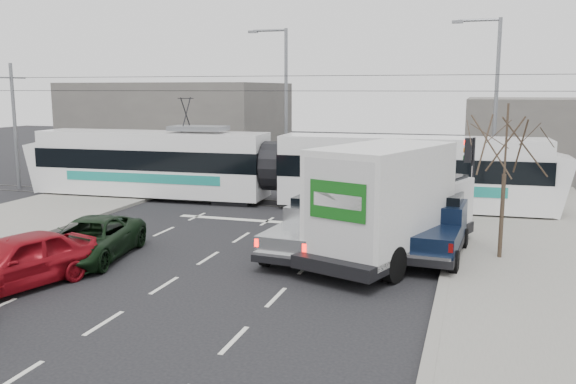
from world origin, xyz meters
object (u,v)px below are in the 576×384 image
(street_lamp_near, at_px, (492,99))
(tram, at_px, (273,167))
(silver_pickup, at_px, (312,227))
(green_car, at_px, (90,240))
(red_car, at_px, (17,261))
(street_lamp_far, at_px, (283,97))
(bare_tree, at_px, (506,146))
(traffic_signal, at_px, (469,163))
(navy_pickup, at_px, (435,228))
(box_truck, at_px, (392,204))

(street_lamp_near, xyz_separation_m, tram, (-10.05, -4.14, -3.29))
(silver_pickup, distance_m, green_car, 7.40)
(street_lamp_near, xyz_separation_m, red_car, (-12.85, -18.44, -4.32))
(street_lamp_far, relative_size, green_car, 1.84)
(green_car, height_order, red_car, red_car)
(bare_tree, relative_size, traffic_signal, 1.39)
(navy_pickup, bearing_deg, red_car, -144.49)
(green_car, bearing_deg, street_lamp_far, 76.54)
(red_car, bearing_deg, traffic_signal, 59.55)
(street_lamp_far, relative_size, navy_pickup, 1.79)
(silver_pickup, bearing_deg, box_truck, 3.58)
(bare_tree, bearing_deg, box_truck, -164.58)
(box_truck, relative_size, red_car, 1.75)
(traffic_signal, height_order, silver_pickup, traffic_signal)
(street_lamp_far, distance_m, navy_pickup, 17.20)
(bare_tree, relative_size, box_truck, 0.61)
(street_lamp_far, bearing_deg, bare_tree, -48.88)
(box_truck, height_order, red_car, box_truck)
(silver_pickup, xyz_separation_m, box_truck, (2.71, -0.09, 0.96))
(traffic_signal, bearing_deg, tram, 159.93)
(traffic_signal, xyz_separation_m, silver_pickup, (-5.02, -4.85, -1.80))
(street_lamp_far, xyz_separation_m, red_car, (-1.35, -20.44, -4.32))
(street_lamp_near, bearing_deg, street_lamp_far, 170.13)
(bare_tree, bearing_deg, navy_pickup, -177.32)
(bare_tree, xyz_separation_m, street_lamp_far, (-11.79, 13.50, 1.32))
(bare_tree, distance_m, box_truck, 4.03)
(bare_tree, distance_m, red_car, 15.16)
(street_lamp_near, height_order, red_car, street_lamp_near)
(traffic_signal, distance_m, street_lamp_near, 7.91)
(green_car, xyz_separation_m, red_car, (-0.20, -3.14, 0.11))
(silver_pickup, xyz_separation_m, green_car, (-6.79, -2.94, -0.26))
(bare_tree, distance_m, navy_pickup, 3.47)
(silver_pickup, distance_m, box_truck, 2.88)
(street_lamp_far, height_order, navy_pickup, street_lamp_far)
(box_truck, distance_m, red_car, 11.46)
(traffic_signal, relative_size, green_car, 0.73)
(silver_pickup, height_order, box_truck, box_truck)
(navy_pickup, distance_m, green_car, 11.47)
(street_lamp_near, xyz_separation_m, silver_pickup, (-5.86, -12.35, -4.17))
(traffic_signal, height_order, navy_pickup, traffic_signal)
(navy_pickup, height_order, red_car, navy_pickup)
(street_lamp_far, height_order, silver_pickup, street_lamp_far)
(street_lamp_near, relative_size, silver_pickup, 1.67)
(green_car, distance_m, red_car, 3.15)
(street_lamp_near, height_order, street_lamp_far, same)
(traffic_signal, height_order, tram, tram)
(tram, distance_m, green_car, 11.51)
(silver_pickup, height_order, red_car, silver_pickup)
(street_lamp_far, height_order, box_truck, street_lamp_far)
(tram, bearing_deg, street_lamp_far, 100.96)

